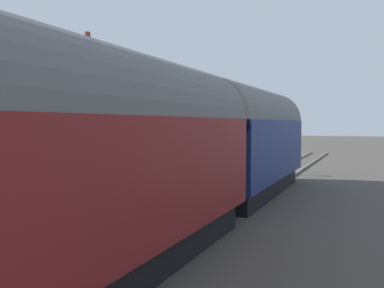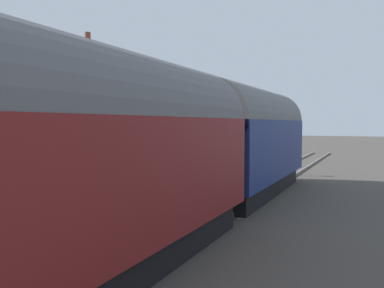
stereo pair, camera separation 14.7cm
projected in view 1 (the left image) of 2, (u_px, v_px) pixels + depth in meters
The scene contains 14 objects.
ground_plane at pixel (210, 200), 14.87m from camera, with size 160.00×160.00×0.00m, color #423D38.
platform at pixel (115, 180), 16.59m from camera, with size 32.00×6.49×0.99m, color #A39B8C.
platform_edge_coping at pixel (182, 172), 15.30m from camera, with size 32.00×0.36×0.02m, color beige.
rail_near at pixel (253, 202), 14.20m from camera, with size 52.00×0.08×0.14m, color gray.
rail_far at pixel (215, 199), 14.79m from camera, with size 52.00×0.08×0.14m, color gray.
train at pixel (206, 145), 12.01m from camera, with size 18.47×2.73×4.32m.
station_building at pixel (113, 127), 18.07m from camera, with size 6.31×4.12×5.60m.
bench_near_building at pixel (217, 145), 25.96m from camera, with size 1.41×0.48×0.88m.
planter_bench_left at pixel (37, 170), 12.86m from camera, with size 0.46×0.46×0.74m.
planter_edge_far at pixel (63, 170), 12.62m from camera, with size 0.52×0.52×0.85m.
lamp_post_platform at pixel (223, 110), 22.25m from camera, with size 0.32×0.50×3.75m.
station_sign_board at pixel (108, 146), 12.06m from camera, with size 0.96×0.06×1.57m.
tree_distant at pixel (10, 80), 26.56m from camera, with size 4.61×4.63×8.50m.
tree_mid_background at pixel (74, 96), 26.71m from camera, with size 3.21×3.20×6.72m.
Camera 1 is at (-13.71, -5.45, 2.88)m, focal length 37.43 mm.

